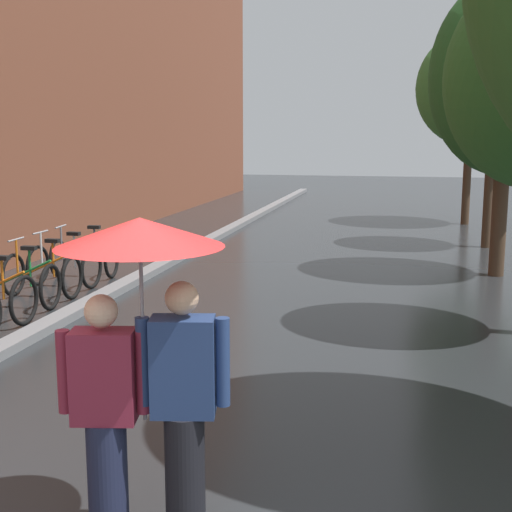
# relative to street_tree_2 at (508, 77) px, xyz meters

# --- Properties ---
(kerb_strip) EXTENTS (0.30, 36.00, 0.12)m
(kerb_strip) POSITION_rel_street_tree_2_xyz_m (-6.30, -0.11, -3.52)
(kerb_strip) COLOR slate
(kerb_strip) RESTS_ON ground
(street_tree_2) EXTENTS (2.74, 2.74, 5.36)m
(street_tree_2) POSITION_rel_street_tree_2_xyz_m (0.00, 0.00, 0.00)
(street_tree_2) COLOR #473323
(street_tree_2) RESTS_ON ground
(street_tree_3) EXTENTS (2.42, 2.42, 5.06)m
(street_tree_3) POSITION_rel_street_tree_2_xyz_m (0.14, 3.34, 0.12)
(street_tree_3) COLOR #473323
(street_tree_3) RESTS_ON ground
(street_tree_4) EXTENTS (3.07, 3.07, 5.46)m
(street_tree_4) POSITION_rel_street_tree_2_xyz_m (-0.03, 7.53, 0.25)
(street_tree_4) COLOR #473323
(street_tree_4) RESTS_ON ground
(parked_bicycle_4) EXTENTS (1.12, 0.76, 0.96)m
(parked_bicycle_4) POSITION_rel_street_tree_2_xyz_m (-7.28, -4.14, -3.21)
(parked_bicycle_4) COLOR black
(parked_bicycle_4) RESTS_ON ground
(parked_bicycle_5) EXTENTS (1.09, 0.71, 0.96)m
(parked_bicycle_5) POSITION_rel_street_tree_2_xyz_m (-7.29, -3.42, -3.21)
(parked_bicycle_5) COLOR black
(parked_bicycle_5) RESTS_ON ground
(parked_bicycle_6) EXTENTS (1.11, 0.75, 0.96)m
(parked_bicycle_6) POSITION_rel_street_tree_2_xyz_m (-7.33, -2.61, -3.21)
(parked_bicycle_6) COLOR black
(parked_bicycle_6) RESTS_ON ground
(parked_bicycle_7) EXTENTS (1.13, 0.78, 0.96)m
(parked_bicycle_7) POSITION_rel_street_tree_2_xyz_m (-7.36, -1.80, -3.21)
(parked_bicycle_7) COLOR black
(parked_bicycle_7) RESTS_ON ground
(couple_under_umbrella) EXTENTS (1.07, 1.04, 2.10)m
(couple_under_umbrella) POSITION_rel_street_tree_2_xyz_m (-3.21, -9.39, -2.23)
(couple_under_umbrella) COLOR #1E233D
(couple_under_umbrella) RESTS_ON ground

